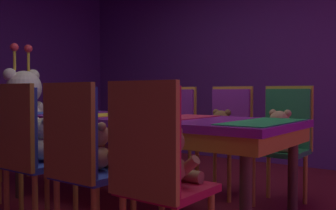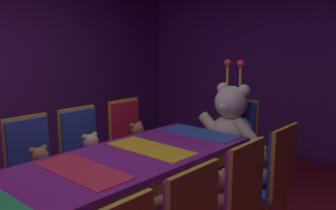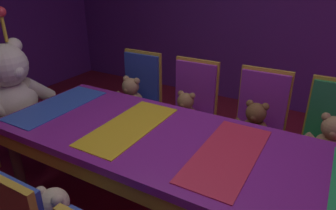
{
  "view_description": "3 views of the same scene",
  "coord_description": "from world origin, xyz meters",
  "px_view_note": "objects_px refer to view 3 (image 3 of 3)",
  "views": [
    {
      "loc": [
        -2.32,
        -1.99,
        0.93
      ],
      "look_at": [
        0.2,
        -0.12,
        0.83
      ],
      "focal_mm": 41.3,
      "sensor_mm": 36.0,
      "label": 1
    },
    {
      "loc": [
        2.01,
        -1.71,
        1.63
      ],
      "look_at": [
        0.24,
        0.29,
        1.15
      ],
      "focal_mm": 38.12,
      "sensor_mm": 36.0,
      "label": 2
    },
    {
      "loc": [
        -1.42,
        -0.77,
        1.69
      ],
      "look_at": [
        0.2,
        0.16,
        0.86
      ],
      "focal_mm": 32.42,
      "sensor_mm": 36.0,
      "label": 3
    }
  ],
  "objects_px": {
    "teddy_right_1": "(254,124)",
    "throne_chair": "(3,104)",
    "chair_right_2": "(192,103)",
    "banquet_table": "(174,151)",
    "teddy_right_0": "(331,140)",
    "chair_right_1": "(259,117)",
    "teddy_right_3": "(131,96)",
    "teddy_right_2": "(185,110)",
    "chair_right_3": "(140,91)",
    "king_teddy_bear": "(12,89)",
    "chair_right_0": "(332,132)"
  },
  "relations": [
    {
      "from": "teddy_right_0",
      "to": "chair_right_1",
      "type": "distance_m",
      "value": 0.55
    },
    {
      "from": "chair_right_3",
      "to": "chair_right_1",
      "type": "bearing_deg",
      "value": 91.05
    },
    {
      "from": "teddy_right_2",
      "to": "banquet_table",
      "type": "bearing_deg",
      "value": 21.64
    },
    {
      "from": "teddy_right_2",
      "to": "teddy_right_3",
      "type": "bearing_deg",
      "value": -89.91
    },
    {
      "from": "teddy_right_3",
      "to": "teddy_right_1",
      "type": "bearing_deg",
      "value": 91.07
    },
    {
      "from": "chair_right_3",
      "to": "king_teddy_bear",
      "type": "bearing_deg",
      "value": -39.88
    },
    {
      "from": "chair_right_0",
      "to": "chair_right_1",
      "type": "xyz_separation_m",
      "value": [
        -0.01,
        0.53,
        0.0
      ]
    },
    {
      "from": "banquet_table",
      "to": "chair_right_3",
      "type": "bearing_deg",
      "value": 45.16
    },
    {
      "from": "banquet_table",
      "to": "teddy_right_0",
      "type": "height_order",
      "value": "teddy_right_0"
    },
    {
      "from": "teddy_right_2",
      "to": "chair_right_0",
      "type": "bearing_deg",
      "value": 98.98
    },
    {
      "from": "king_teddy_bear",
      "to": "chair_right_2",
      "type": "bearing_deg",
      "value": 33.43
    },
    {
      "from": "banquet_table",
      "to": "teddy_right_0",
      "type": "xyz_separation_m",
      "value": [
        0.74,
        -0.85,
        -0.05
      ]
    },
    {
      "from": "teddy_right_1",
      "to": "teddy_right_0",
      "type": "bearing_deg",
      "value": 91.1
    },
    {
      "from": "chair_right_1",
      "to": "teddy_right_1",
      "type": "height_order",
      "value": "chair_right_1"
    },
    {
      "from": "teddy_right_0",
      "to": "chair_right_1",
      "type": "relative_size",
      "value": 0.36
    },
    {
      "from": "teddy_right_1",
      "to": "chair_right_0",
      "type": "bearing_deg",
      "value": 106.42
    },
    {
      "from": "king_teddy_bear",
      "to": "teddy_right_0",
      "type": "bearing_deg",
      "value": 17.01
    },
    {
      "from": "banquet_table",
      "to": "teddy_right_3",
      "type": "height_order",
      "value": "teddy_right_3"
    },
    {
      "from": "teddy_right_1",
      "to": "chair_right_1",
      "type": "bearing_deg",
      "value": -180.0
    },
    {
      "from": "teddy_right_0",
      "to": "teddy_right_2",
      "type": "height_order",
      "value": "teddy_right_0"
    },
    {
      "from": "chair_right_3",
      "to": "teddy_right_2",
      "type": "bearing_deg",
      "value": 75.86
    },
    {
      "from": "chair_right_3",
      "to": "king_teddy_bear",
      "type": "height_order",
      "value": "king_teddy_bear"
    },
    {
      "from": "chair_right_2",
      "to": "banquet_table",
      "type": "bearing_deg",
      "value": 18.25
    },
    {
      "from": "king_teddy_bear",
      "to": "teddy_right_3",
      "type": "bearing_deg",
      "value": 44.76
    },
    {
      "from": "chair_right_1",
      "to": "teddy_right_3",
      "type": "xyz_separation_m",
      "value": [
        -0.17,
        1.17,
        0.0
      ]
    },
    {
      "from": "chair_right_1",
      "to": "chair_right_0",
      "type": "bearing_deg",
      "value": 91.19
    },
    {
      "from": "teddy_right_3",
      "to": "teddy_right_2",
      "type": "bearing_deg",
      "value": 90.09
    },
    {
      "from": "banquet_table",
      "to": "chair_right_3",
      "type": "xyz_separation_m",
      "value": [
        0.86,
        0.86,
        -0.06
      ]
    },
    {
      "from": "chair_right_1",
      "to": "throne_chair",
      "type": "distance_m",
      "value": 2.24
    },
    {
      "from": "banquet_table",
      "to": "chair_right_1",
      "type": "bearing_deg",
      "value": -19.68
    },
    {
      "from": "chair_right_0",
      "to": "teddy_right_2",
      "type": "xyz_separation_m",
      "value": [
        -0.18,
        1.13,
        -0.01
      ]
    },
    {
      "from": "chair_right_1",
      "to": "teddy_right_2",
      "type": "distance_m",
      "value": 0.62
    },
    {
      "from": "chair_right_0",
      "to": "teddy_right_3",
      "type": "bearing_deg",
      "value": -84.01
    },
    {
      "from": "teddy_right_3",
      "to": "king_teddy_bear",
      "type": "relative_size",
      "value": 0.35
    },
    {
      "from": "chair_right_1",
      "to": "king_teddy_bear",
      "type": "height_order",
      "value": "king_teddy_bear"
    },
    {
      "from": "king_teddy_bear",
      "to": "teddy_right_2",
      "type": "bearing_deg",
      "value": 28.75
    },
    {
      "from": "teddy_right_1",
      "to": "chair_right_3",
      "type": "bearing_deg",
      "value": -96.06
    },
    {
      "from": "teddy_right_1",
      "to": "teddy_right_3",
      "type": "relative_size",
      "value": 0.98
    },
    {
      "from": "banquet_table",
      "to": "chair_right_1",
      "type": "xyz_separation_m",
      "value": [
        0.88,
        -0.31,
        -0.06
      ]
    },
    {
      "from": "chair_right_1",
      "to": "king_teddy_bear",
      "type": "xyz_separation_m",
      "value": [
        -0.88,
        1.89,
        0.17
      ]
    },
    {
      "from": "teddy_right_0",
      "to": "throne_chair",
      "type": "height_order",
      "value": "throne_chair"
    },
    {
      "from": "banquet_table",
      "to": "king_teddy_bear",
      "type": "xyz_separation_m",
      "value": [
        0.0,
        1.57,
        0.12
      ]
    },
    {
      "from": "banquet_table",
      "to": "chair_right_2",
      "type": "bearing_deg",
      "value": 18.25
    },
    {
      "from": "chair_right_1",
      "to": "teddy_right_1",
      "type": "distance_m",
      "value": 0.15
    },
    {
      "from": "chair_right_3",
      "to": "chair_right_2",
      "type": "bearing_deg",
      "value": 89.84
    },
    {
      "from": "banquet_table",
      "to": "teddy_right_1",
      "type": "height_order",
      "value": "teddy_right_1"
    },
    {
      "from": "chair_right_3",
      "to": "teddy_right_0",
      "type": "bearing_deg",
      "value": 86.17
    },
    {
      "from": "teddy_right_2",
      "to": "king_teddy_bear",
      "type": "height_order",
      "value": "king_teddy_bear"
    },
    {
      "from": "teddy_right_1",
      "to": "throne_chair",
      "type": "relative_size",
      "value": 0.34
    },
    {
      "from": "banquet_table",
      "to": "throne_chair",
      "type": "distance_m",
      "value": 1.75
    }
  ]
}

